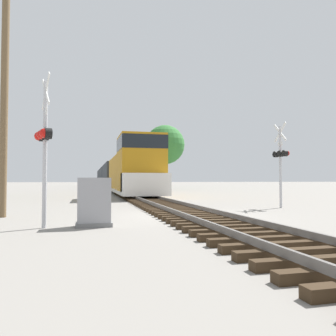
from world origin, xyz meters
TOP-DOWN VIEW (x-y plane):
  - ground_plane at (0.00, 0.00)m, footprint 400.00×400.00m
  - rail_track_bed at (0.00, -0.00)m, footprint 2.60×160.00m
  - freight_train at (0.00, 41.92)m, footprint 3.13×68.91m
  - crossing_signal_near at (-4.85, -2.19)m, footprint 0.58×1.00m
  - crossing_signal_far at (5.39, 2.15)m, footprint 0.39×1.01m
  - relay_cabinet at (-3.46, -2.20)m, footprint 1.02×0.60m
  - utility_pole at (-6.62, 0.95)m, footprint 1.80×0.26m
  - tree_mid_background at (6.98, 33.70)m, footprint 5.62×5.62m
  - tree_deep_background at (10.78, 49.89)m, footprint 5.12×5.12m

SIDE VIEW (x-z plane):
  - ground_plane at x=0.00m, z-range 0.00..0.00m
  - rail_track_bed at x=0.00m, z-range -0.02..0.29m
  - relay_cabinet at x=-3.46m, z-range -0.01..1.39m
  - freight_train at x=0.00m, z-range -0.31..4.22m
  - crossing_signal_far at x=5.39m, z-range 0.39..4.49m
  - crossing_signal_near at x=-4.85m, z-range 0.33..4.63m
  - utility_pole at x=-6.62m, z-range 0.16..9.95m
  - tree_mid_background at x=6.98m, z-range 1.77..10.98m
  - tree_deep_background at x=10.78m, z-range 2.40..12.35m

